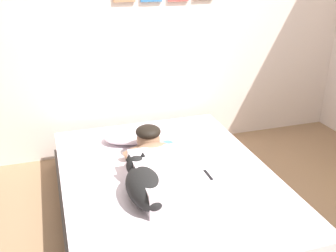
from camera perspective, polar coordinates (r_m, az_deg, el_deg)
ground_plane at (r=2.96m, az=8.60°, el=-15.06°), size 11.73×11.73×0.00m
back_wall at (r=3.83m, az=-0.73°, el=14.86°), size 3.87×0.12×2.50m
bed at (r=3.03m, az=-0.03°, el=-9.86°), size 1.58×2.08×0.34m
pillow at (r=3.44m, az=-5.00°, el=-1.27°), size 0.52×0.32×0.11m
person_lying at (r=2.83m, az=-0.97°, el=-5.82°), size 0.43×0.92×0.27m
dog at (r=2.63m, az=-3.37°, el=-8.46°), size 0.26×0.57×0.21m
coffee_cup at (r=3.26m, az=-0.01°, el=-3.00°), size 0.12×0.09×0.07m
cell_phone at (r=2.93m, az=5.41°, el=-7.14°), size 0.07×0.14×0.01m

